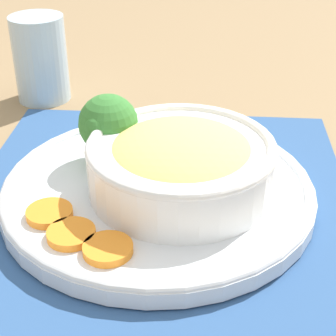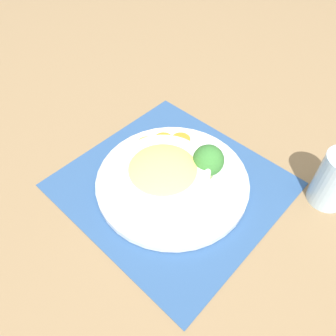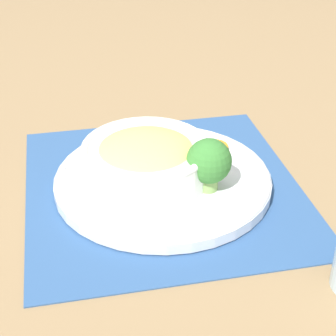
# 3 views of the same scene
# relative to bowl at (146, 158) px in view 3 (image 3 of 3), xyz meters

# --- Properties ---
(ground_plane) EXTENTS (4.00, 4.00, 0.00)m
(ground_plane) POSITION_rel_bowl_xyz_m (0.01, 0.02, -0.05)
(ground_plane) COLOR #8C704C
(placemat) EXTENTS (0.43, 0.41, 0.00)m
(placemat) POSITION_rel_bowl_xyz_m (0.01, 0.02, -0.05)
(placemat) COLOR #2D5184
(placemat) RESTS_ON ground_plane
(plate) EXTENTS (0.32, 0.32, 0.02)m
(plate) POSITION_rel_bowl_xyz_m (0.01, 0.02, -0.04)
(plate) COLOR silver
(plate) RESTS_ON placemat
(bowl) EXTENTS (0.19, 0.19, 0.06)m
(bowl) POSITION_rel_bowl_xyz_m (0.00, 0.00, 0.00)
(bowl) COLOR white
(bowl) RESTS_ON plate
(broccoli_floret) EXTENTS (0.06, 0.06, 0.08)m
(broccoli_floret) POSITION_rel_bowl_xyz_m (0.05, 0.08, 0.01)
(broccoli_floret) COLOR #84AD5B
(broccoli_floret) RESTS_ON plate
(carrot_slice_near) EXTENTS (0.04, 0.04, 0.01)m
(carrot_slice_near) POSITION_rel_bowl_xyz_m (-0.05, 0.12, -0.03)
(carrot_slice_near) COLOR orange
(carrot_slice_near) RESTS_ON plate
(carrot_slice_middle) EXTENTS (0.04, 0.04, 0.01)m
(carrot_slice_middle) POSITION_rel_bowl_xyz_m (-0.08, 0.09, -0.03)
(carrot_slice_middle) COLOR orange
(carrot_slice_middle) RESTS_ON plate
(carrot_slice_far) EXTENTS (0.04, 0.04, 0.01)m
(carrot_slice_far) POSITION_rel_bowl_xyz_m (-0.10, 0.06, -0.03)
(carrot_slice_far) COLOR orange
(carrot_slice_far) RESTS_ON plate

